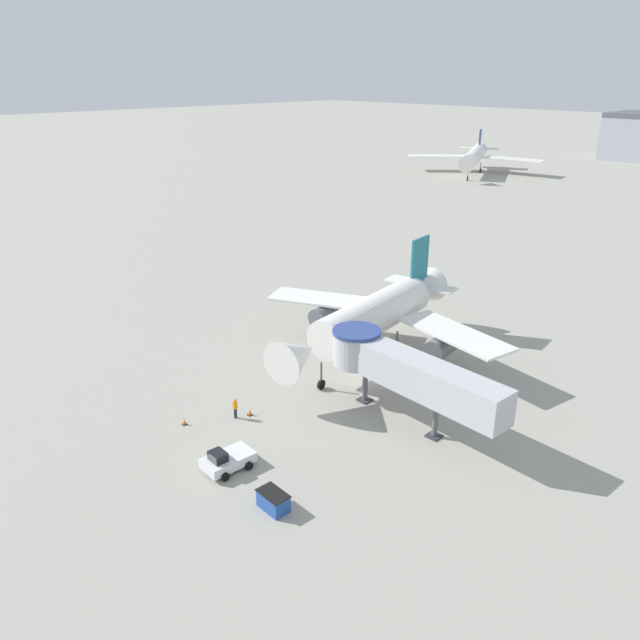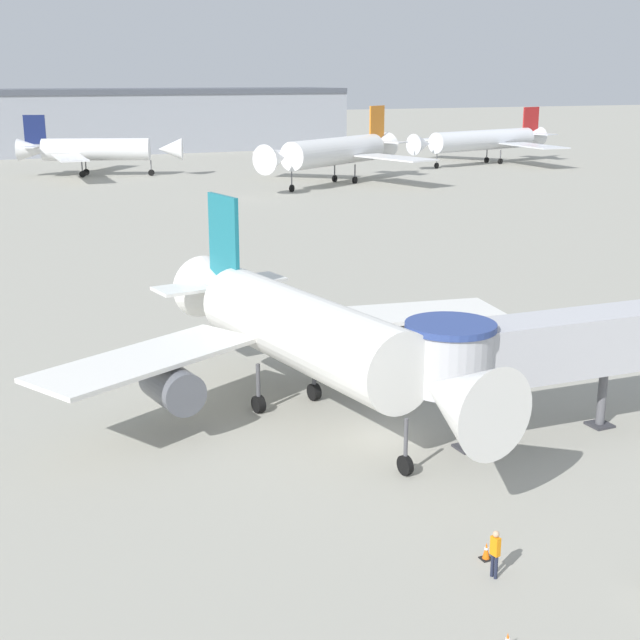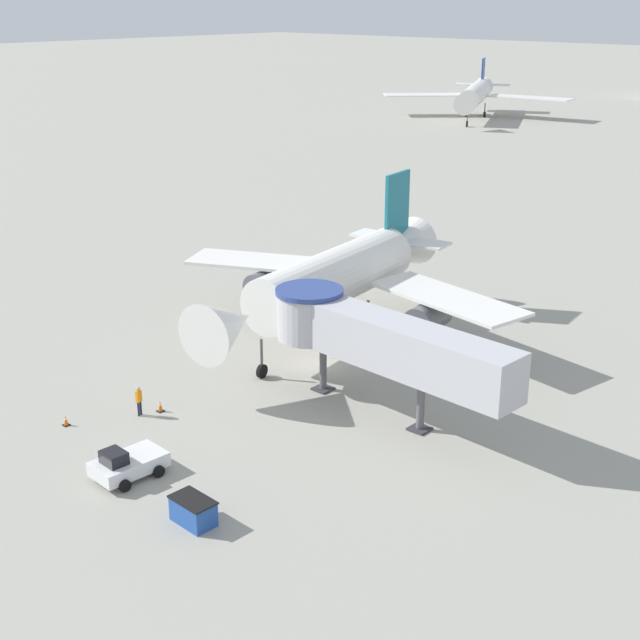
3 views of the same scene
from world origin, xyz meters
The scene contains 10 objects.
ground_plane centered at (0.00, 0.00, 0.00)m, with size 800.00×800.00×0.00m, color #9E9B8E.
main_airplane centered at (-2.38, 4.44, 4.38)m, with size 27.01×25.60×10.38m.
jet_bridge centered at (6.77, -3.00, 4.54)m, with size 16.65×4.10×6.22m.
pushback_tug_white centered at (2.71, -17.15, 0.72)m, with size 2.59×3.71×1.67m.
service_container_blue centered at (8.36, -17.64, 0.62)m, with size 2.22×1.38×1.24m.
traffic_cone_apron_front centered at (-4.51, -16.08, 0.29)m, with size 0.37×0.37×0.62m.
traffic_cone_starboard_wing centered at (8.07, 2.18, 0.31)m, with size 0.39×0.39×0.65m.
traffic_cone_near_nose centered at (-2.02, -11.41, 0.32)m, with size 0.40×0.40×0.66m.
ground_crew_marshaller centered at (-2.47, -12.52, 1.03)m, with size 0.25×0.37×1.78m.
background_jet_blue_tail centered at (-60.92, 112.10, 4.68)m, with size 34.47×32.63×10.68m.
Camera 1 is at (34.02, -38.36, 26.40)m, focal length 35.00 mm.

